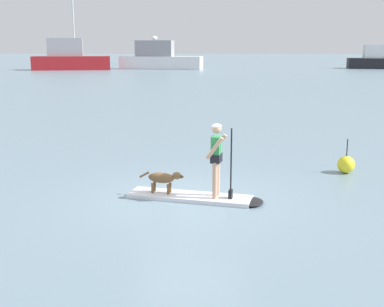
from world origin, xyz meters
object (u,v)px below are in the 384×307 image
object	(u,v)px
moored_boat_starboard	(70,58)
marker_buoy	(346,165)
paddleboard	(199,198)
moored_boat_far_port	(159,58)
dog	(163,178)
person_paddler	(217,155)

from	to	relation	value
moored_boat_starboard	marker_buoy	size ratio (longest dim) A/B	11.59
paddleboard	moored_boat_far_port	xyz separation A→B (m)	(-8.67, 65.69, 1.55)
dog	moored_boat_starboard	xyz separation A→B (m)	(-20.64, 62.48, 1.25)
person_paddler	moored_boat_starboard	distance (m)	66.49
moored_boat_starboard	moored_boat_far_port	xyz separation A→B (m)	(12.83, 3.02, -0.11)
moored_boat_starboard	marker_buoy	distance (m)	65.15
person_paddler	marker_buoy	xyz separation A→B (m)	(3.71, 2.88, -0.86)
paddleboard	person_paddler	xyz separation A→B (m)	(0.42, -0.09, 1.06)
marker_buoy	moored_boat_starboard	bearing A→B (deg)	113.18
moored_boat_starboard	moored_boat_far_port	bearing A→B (deg)	13.25
person_paddler	marker_buoy	size ratio (longest dim) A/B	1.75
dog	moored_boat_starboard	distance (m)	65.82
person_paddler	dog	bearing A→B (deg)	167.85
dog	marker_buoy	xyz separation A→B (m)	(5.00, 2.60, -0.21)
person_paddler	moored_boat_starboard	bearing A→B (deg)	109.26
dog	paddleboard	bearing A→B (deg)	-12.15
moored_boat_far_port	dog	bearing A→B (deg)	-83.20
paddleboard	person_paddler	distance (m)	1.15
paddleboard	person_paddler	size ratio (longest dim) A/B	1.91
dog	marker_buoy	bearing A→B (deg)	27.51
dog	moored_boat_far_port	distance (m)	65.98
person_paddler	moored_boat_far_port	world-z (taller)	moored_boat_far_port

